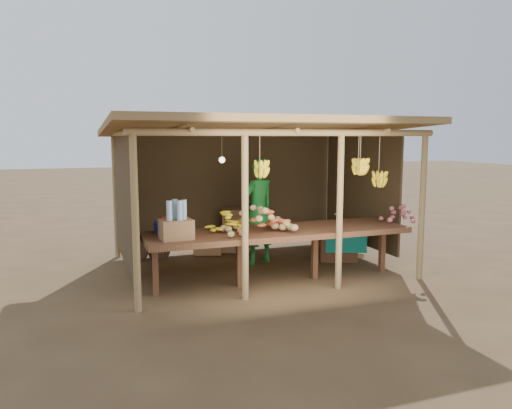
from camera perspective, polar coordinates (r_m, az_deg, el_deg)
name	(u,v)px	position (r m, az deg, el deg)	size (l,w,h in m)	color
ground	(256,267)	(8.34, 0.00, -7.16)	(60.00, 60.00, 0.00)	brown
stall_structure	(260,151)	(8.07, 0.41, 6.10)	(4.70, 3.50, 2.43)	#9D7F51
counter	(278,234)	(7.32, 2.55, -3.35)	(3.90, 1.05, 0.80)	brown
potato_heap	(258,219)	(7.06, 0.19, -1.73)	(1.02, 0.61, 0.37)	tan
sweet_potato_heap	(265,218)	(7.20, 1.01, -1.59)	(0.86, 0.51, 0.35)	#BF5831
onion_heap	(397,213)	(8.01, 15.87, -0.95)	(0.75, 0.45, 0.35)	#AF555E
banana_pile	(224,219)	(7.17, -3.63, -1.69)	(0.52, 0.31, 0.34)	yellow
tomato_basin	(170,226)	(7.20, -9.85, -2.39)	(0.43, 0.43, 0.23)	navy
bottle_box	(176,224)	(6.67, -9.11, -2.23)	(0.43, 0.35, 0.53)	olive
vendor	(258,211)	(8.44, 0.24, -0.77)	(0.65, 0.43, 1.79)	#187027
tarp_crate	(338,240)	(8.92, 9.31, -4.02)	(0.88, 0.83, 0.84)	brown
carton_stack	(227,234)	(9.30, -3.34, -3.40)	(1.16, 0.55, 0.80)	olive
burlap_sacks	(148,245)	(9.05, -12.27, -4.54)	(0.81, 0.42, 0.57)	#483821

